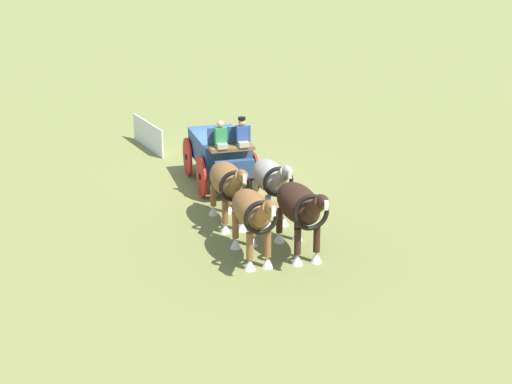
{
  "coord_description": "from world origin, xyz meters",
  "views": [
    {
      "loc": [
        23.87,
        -5.03,
        8.33
      ],
      "look_at": [
        4.5,
        0.1,
        1.2
      ],
      "focal_mm": 52.33,
      "sensor_mm": 36.0,
      "label": 1
    }
  ],
  "objects_px": {
    "show_wagon": "(221,151)",
    "draft_horse_lead_off": "(253,213)",
    "draft_horse_rear_near": "(271,179)",
    "draft_horse_lead_near": "(300,207)",
    "draft_horse_rear_off": "(228,182)"
  },
  "relations": [
    {
      "from": "show_wagon",
      "to": "draft_horse_lead_off",
      "type": "distance_m",
      "value": 6.24
    },
    {
      "from": "draft_horse_rear_near",
      "to": "draft_horse_rear_off",
      "type": "height_order",
      "value": "draft_horse_rear_off"
    },
    {
      "from": "draft_horse_lead_near",
      "to": "draft_horse_lead_off",
      "type": "relative_size",
      "value": 1.04
    },
    {
      "from": "draft_horse_rear_off",
      "to": "draft_horse_lead_near",
      "type": "distance_m",
      "value": 2.9
    },
    {
      "from": "draft_horse_rear_off",
      "to": "draft_horse_lead_near",
      "type": "height_order",
      "value": "draft_horse_lead_near"
    },
    {
      "from": "draft_horse_rear_off",
      "to": "draft_horse_lead_off",
      "type": "distance_m",
      "value": 2.6
    },
    {
      "from": "draft_horse_rear_near",
      "to": "draft_horse_rear_off",
      "type": "bearing_deg",
      "value": -88.79
    },
    {
      "from": "show_wagon",
      "to": "draft_horse_rear_off",
      "type": "distance_m",
      "value": 3.66
    },
    {
      "from": "show_wagon",
      "to": "draft_horse_rear_near",
      "type": "relative_size",
      "value": 1.94
    },
    {
      "from": "draft_horse_rear_near",
      "to": "draft_horse_lead_off",
      "type": "relative_size",
      "value": 0.97
    },
    {
      "from": "show_wagon",
      "to": "draft_horse_lead_near",
      "type": "xyz_separation_m",
      "value": [
        6.18,
        0.8,
        0.17
      ]
    },
    {
      "from": "draft_horse_rear_off",
      "to": "draft_horse_lead_off",
      "type": "xyz_separation_m",
      "value": [
        2.6,
        0.06,
        0.02
      ]
    },
    {
      "from": "draft_horse_rear_off",
      "to": "draft_horse_lead_off",
      "type": "bearing_deg",
      "value": 1.4
    },
    {
      "from": "draft_horse_lead_off",
      "to": "draft_horse_rear_off",
      "type": "bearing_deg",
      "value": -178.6
    },
    {
      "from": "draft_horse_rear_near",
      "to": "draft_horse_lead_off",
      "type": "height_order",
      "value": "draft_horse_lead_off"
    }
  ]
}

